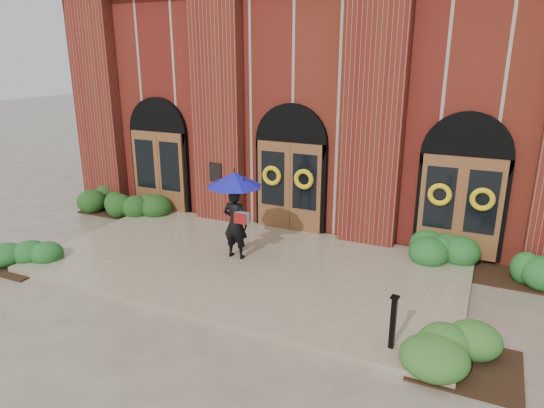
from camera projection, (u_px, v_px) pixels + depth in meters
The scene contains 9 objects.
ground at pixel (244, 270), 11.63m from camera, with size 90.00×90.00×0.00m, color gray.
landing at pixel (247, 265), 11.74m from camera, with size 10.00×5.30×0.15m, color tan.
church_building at pixel (353, 94), 18.19m from camera, with size 16.20×12.53×7.00m.
man_with_umbrella at pixel (235, 199), 11.57m from camera, with size 1.36×1.36×2.16m.
metal_post at pixel (393, 321), 8.16m from camera, with size 0.15×0.15×0.98m.
hedge_wall_left at pixel (126, 203), 15.64m from camera, with size 2.74×1.10×0.70m, color #1D4416.
hedge_wall_right at pixel (484, 260), 11.34m from camera, with size 2.73×1.09×0.70m, color #205C23.
hedge_front_left at pixel (22, 254), 11.88m from camera, with size 1.49×1.27×0.53m, color #1E5821.
hedge_front_right at pixel (467, 352), 7.97m from camera, with size 1.59×1.36×0.56m, color #306223.
Camera 1 is at (5.08, -9.36, 4.98)m, focal length 32.00 mm.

